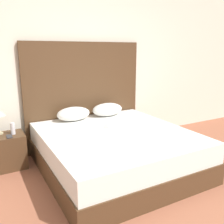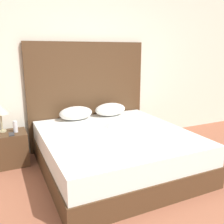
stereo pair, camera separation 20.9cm
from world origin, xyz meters
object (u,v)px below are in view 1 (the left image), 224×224
bed (116,151)px  nightstand (4,152)px  phone_on_bed (107,126)px  phone_on_nightstand (9,136)px

bed → nightstand: bed is taller
phone_on_bed → phone_on_nightstand: size_ratio=1.07×
phone_on_bed → nightstand: phone_on_bed is taller
nightstand → phone_on_nightstand: size_ratio=3.60×
nightstand → bed: bearing=-29.9°
bed → nightstand: 1.52m
bed → phone_on_bed: size_ratio=12.33×
phone_on_bed → phone_on_nightstand: bearing=163.1°
bed → phone_on_nightstand: 1.43m
bed → phone_on_nightstand: size_ratio=13.22×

